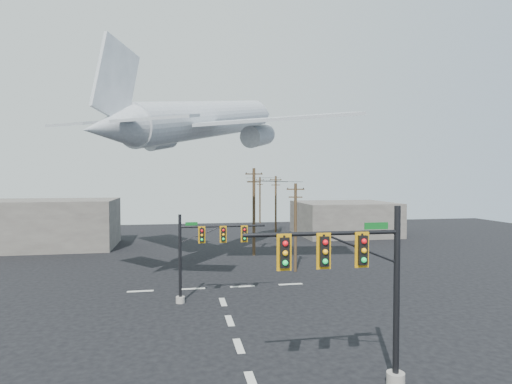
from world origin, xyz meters
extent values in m
plane|color=black|center=(0.00, 0.00, 0.00)|extent=(120.00, 120.00, 0.00)
cube|color=beige|center=(0.00, -4.00, 0.01)|extent=(0.40, 2.00, 0.01)
cube|color=beige|center=(0.00, 0.00, 0.01)|extent=(0.40, 2.00, 0.01)
cube|color=beige|center=(0.00, 4.00, 0.01)|extent=(0.40, 2.00, 0.01)
cube|color=beige|center=(0.00, 8.00, 0.01)|extent=(0.40, 2.00, 0.01)
cube|color=beige|center=(-6.00, 12.00, 0.01)|extent=(2.00, 0.40, 0.01)
cube|color=beige|center=(-2.00, 12.00, 0.01)|extent=(2.00, 0.40, 0.01)
cube|color=beige|center=(2.00, 12.00, 0.01)|extent=(2.00, 0.40, 0.01)
cube|color=beige|center=(6.00, 12.00, 0.01)|extent=(2.00, 0.40, 0.01)
cylinder|color=gray|center=(5.96, -5.37, 0.27)|extent=(0.76, 0.76, 0.55)
cylinder|color=black|center=(5.96, -5.37, 3.82)|extent=(0.26, 0.26, 7.64)
cylinder|color=black|center=(2.68, -5.37, 6.55)|extent=(6.56, 0.17, 0.17)
cylinder|color=black|center=(4.32, -5.37, 5.89)|extent=(3.53, 0.09, 0.09)
cube|color=black|center=(4.32, -5.53, 5.86)|extent=(0.37, 0.33, 1.20)
cube|color=#C3840B|center=(4.32, -5.51, 5.86)|extent=(0.60, 0.04, 1.47)
sphere|color=red|center=(4.32, -5.71, 6.24)|extent=(0.22, 0.22, 0.22)
sphere|color=#FFA50D|center=(4.32, -5.71, 5.86)|extent=(0.22, 0.22, 0.22)
sphere|color=#0EE255|center=(4.32, -5.71, 5.48)|extent=(0.22, 0.22, 0.22)
cube|color=black|center=(2.68, -5.53, 5.86)|extent=(0.37, 0.33, 1.20)
cube|color=#C3840B|center=(2.68, -5.51, 5.86)|extent=(0.60, 0.04, 1.47)
sphere|color=red|center=(2.68, -5.71, 6.24)|extent=(0.22, 0.22, 0.22)
sphere|color=#FFA50D|center=(2.68, -5.71, 5.86)|extent=(0.22, 0.22, 0.22)
sphere|color=#0EE255|center=(2.68, -5.71, 5.48)|extent=(0.22, 0.22, 0.22)
cube|color=black|center=(1.04, -5.53, 5.86)|extent=(0.37, 0.33, 1.20)
cube|color=#C3840B|center=(1.04, -5.51, 5.86)|extent=(0.60, 0.04, 1.47)
sphere|color=red|center=(1.04, -5.71, 6.24)|extent=(0.22, 0.22, 0.22)
sphere|color=#FFA50D|center=(1.04, -5.71, 5.86)|extent=(0.22, 0.22, 0.22)
sphere|color=#0EE255|center=(1.04, -5.71, 5.48)|extent=(0.22, 0.22, 0.22)
cube|color=#0C551A|center=(4.98, -5.43, 6.82)|extent=(1.04, 0.04, 0.28)
cylinder|color=gray|center=(-2.97, 8.34, 0.22)|extent=(0.62, 0.62, 0.45)
cylinder|color=black|center=(-2.97, 8.34, 3.12)|extent=(0.21, 0.21, 6.24)
cylinder|color=black|center=(0.05, 8.34, 5.34)|extent=(6.04, 0.14, 0.14)
cylinder|color=black|center=(-1.46, 8.34, 4.81)|extent=(3.20, 0.07, 0.07)
cube|color=black|center=(-1.46, 8.21, 4.78)|extent=(0.30, 0.27, 0.98)
cube|color=#C3840B|center=(-1.46, 8.23, 4.78)|extent=(0.49, 0.04, 1.20)
sphere|color=red|center=(-1.46, 8.06, 5.10)|extent=(0.18, 0.18, 0.18)
sphere|color=#FFA50D|center=(-1.46, 8.06, 4.78)|extent=(0.18, 0.18, 0.18)
sphere|color=#0EE255|center=(-1.46, 8.06, 4.47)|extent=(0.18, 0.18, 0.18)
cube|color=black|center=(0.05, 8.21, 4.78)|extent=(0.30, 0.27, 0.98)
cube|color=#C3840B|center=(0.05, 8.23, 4.78)|extent=(0.49, 0.04, 1.20)
sphere|color=red|center=(0.05, 8.06, 5.10)|extent=(0.18, 0.18, 0.18)
sphere|color=#FFA50D|center=(0.05, 8.06, 4.78)|extent=(0.18, 0.18, 0.18)
sphere|color=#0EE255|center=(0.05, 8.06, 4.47)|extent=(0.18, 0.18, 0.18)
cube|color=black|center=(1.57, 8.21, 4.78)|extent=(0.30, 0.27, 0.98)
cube|color=#C3840B|center=(1.57, 8.23, 4.78)|extent=(0.49, 0.04, 1.20)
sphere|color=red|center=(1.57, 8.06, 5.10)|extent=(0.18, 0.18, 0.18)
sphere|color=#FFA50D|center=(1.57, 8.06, 4.78)|extent=(0.18, 0.18, 0.18)
sphere|color=#0EE255|center=(1.57, 8.06, 4.47)|extent=(0.18, 0.18, 0.18)
cube|color=#0C551A|center=(-2.16, 8.29, 5.57)|extent=(0.85, 0.04, 0.23)
cylinder|color=#47351E|center=(7.70, 16.59, 4.13)|extent=(0.28, 0.28, 8.26)
cube|color=#47351E|center=(7.70, 16.59, 7.71)|extent=(1.61, 0.60, 0.11)
cube|color=#47351E|center=(7.70, 16.59, 6.97)|extent=(1.26, 0.49, 0.11)
cylinder|color=black|center=(7.00, 16.81, 7.80)|extent=(0.09, 0.09, 0.11)
cylinder|color=black|center=(7.70, 16.59, 7.80)|extent=(0.09, 0.09, 0.11)
cylinder|color=black|center=(8.40, 16.37, 7.80)|extent=(0.09, 0.09, 0.11)
cylinder|color=#47351E|center=(5.32, 25.39, 4.92)|extent=(0.33, 0.33, 9.85)
cube|color=#47351E|center=(5.32, 25.39, 9.18)|extent=(2.00, 0.30, 0.13)
cube|color=#47351E|center=(5.32, 25.39, 8.30)|extent=(1.55, 0.26, 0.13)
cylinder|color=black|center=(4.43, 25.32, 9.30)|extent=(0.11, 0.11, 0.13)
cylinder|color=black|center=(5.32, 25.39, 9.30)|extent=(0.11, 0.11, 0.13)
cylinder|color=black|center=(6.20, 25.47, 9.30)|extent=(0.11, 0.11, 0.13)
cylinder|color=#47351E|center=(12.20, 44.26, 4.51)|extent=(0.31, 0.31, 9.02)
cube|color=#47351E|center=(12.20, 44.26, 8.41)|extent=(1.75, 0.82, 0.12)
cube|color=#47351E|center=(12.20, 44.26, 7.59)|extent=(1.37, 0.66, 0.12)
cylinder|color=black|center=(11.44, 44.57, 8.51)|extent=(0.10, 0.10, 0.12)
cylinder|color=black|center=(12.20, 44.26, 8.51)|extent=(0.10, 0.10, 0.12)
cylinder|color=black|center=(12.95, 43.95, 8.51)|extent=(0.10, 0.10, 0.12)
cylinder|color=#47351E|center=(12.39, 58.58, 4.43)|extent=(0.31, 0.31, 8.87)
cube|color=#47351E|center=(12.39, 58.58, 8.26)|extent=(1.72, 0.86, 0.12)
cube|color=#47351E|center=(12.39, 58.58, 7.44)|extent=(1.35, 0.70, 0.12)
cylinder|color=black|center=(11.64, 58.24, 8.36)|extent=(0.10, 0.10, 0.12)
cylinder|color=black|center=(12.39, 58.58, 8.36)|extent=(0.10, 0.10, 0.12)
cylinder|color=black|center=(13.13, 58.91, 8.36)|extent=(0.10, 0.10, 0.12)
cylinder|color=black|center=(5.70, 20.99, 8.39)|extent=(2.56, 8.81, 0.03)
cylinder|color=black|center=(7.90, 34.82, 8.74)|extent=(6.97, 18.88, 0.03)
cylinder|color=black|center=(11.47, 51.42, 8.28)|extent=(0.23, 14.32, 0.03)
cylinder|color=black|center=(7.32, 20.99, 8.39)|extent=(2.26, 8.80, 0.03)
cylinder|color=black|center=(9.61, 34.82, 8.74)|extent=(6.84, 18.88, 0.03)
cylinder|color=black|center=(13.11, 51.42, 8.28)|extent=(0.22, 14.32, 0.03)
cylinder|color=silver|center=(-0.07, 21.42, 14.64)|extent=(16.01, 20.95, 7.29)
cone|color=silver|center=(7.69, 32.68, 16.93)|extent=(6.12, 6.63, 4.38)
cone|color=silver|center=(-7.84, 10.16, 12.36)|extent=(5.79, 6.37, 4.03)
cube|color=silver|center=(-7.55, 24.75, 14.05)|extent=(11.75, 15.17, 1.11)
cube|color=silver|center=(5.70, 15.62, 14.05)|extent=(15.26, 7.41, 1.11)
cylinder|color=silver|center=(-4.89, 24.35, 12.76)|extent=(3.87, 4.35, 2.59)
cylinder|color=silver|center=(4.37, 17.96, 12.76)|extent=(3.87, 4.35, 2.59)
cube|color=silver|center=(-7.45, 10.73, 15.89)|extent=(3.06, 4.25, 6.38)
cube|color=silver|center=(-10.49, 12.66, 12.90)|extent=(5.53, 5.89, 0.61)
cube|color=silver|center=(-4.56, 8.57, 12.90)|extent=(6.13, 4.22, 0.61)
cube|color=slate|center=(-20.00, 35.00, 3.00)|extent=(18.00, 10.00, 6.00)
cube|color=slate|center=(22.00, 40.00, 2.50)|extent=(14.00, 12.00, 5.00)
camera|label=1|loc=(-3.07, -21.84, 8.84)|focal=30.00mm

